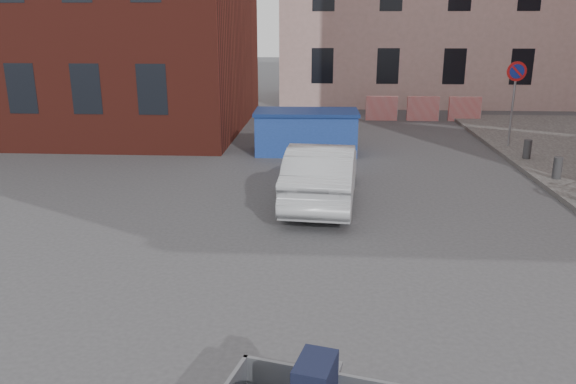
{
  "coord_description": "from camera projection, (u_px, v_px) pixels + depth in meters",
  "views": [
    {
      "loc": [
        0.09,
        -8.49,
        3.89
      ],
      "look_at": [
        -0.49,
        0.73,
        1.1
      ],
      "focal_mm": 35.0,
      "sensor_mm": 36.0,
      "label": 1
    }
  ],
  "objects": [
    {
      "name": "no_parking_sign",
      "position": [
        515.0,
        86.0,
        17.36
      ],
      "size": [
        0.6,
        0.09,
        2.65
      ],
      "color": "gray",
      "rests_on": "sidewalk"
    },
    {
      "name": "dumpster",
      "position": [
        306.0,
        132.0,
        17.34
      ],
      "size": [
        3.2,
        1.71,
        1.33
      ],
      "rotation": [
        0.0,
        0.0,
        0.02
      ],
      "color": "#204099",
      "rests_on": "ground"
    },
    {
      "name": "barriers",
      "position": [
        423.0,
        109.0,
        23.18
      ],
      "size": [
        4.7,
        0.18,
        1.0
      ],
      "color": "red",
      "rests_on": "ground"
    },
    {
      "name": "ground",
      "position": [
        315.0,
        269.0,
        9.24
      ],
      "size": [
        120.0,
        120.0,
        0.0
      ],
      "primitive_type": "plane",
      "color": "#38383A",
      "rests_on": "ground"
    },
    {
      "name": "silver_car",
      "position": [
        322.0,
        173.0,
        12.49
      ],
      "size": [
        1.74,
        4.22,
        1.36
      ],
      "primitive_type": "imported",
      "rotation": [
        0.0,
        0.0,
        3.07
      ],
      "color": "#ADB0B4",
      "rests_on": "ground"
    }
  ]
}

